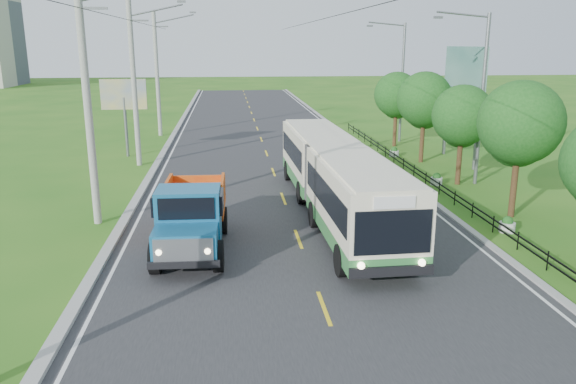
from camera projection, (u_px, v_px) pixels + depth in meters
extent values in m
plane|color=#266217|center=(324.00, 309.00, 16.30)|extent=(240.00, 240.00, 0.00)
cube|color=#28282B|center=(271.00, 165.00, 35.53)|extent=(14.00, 120.00, 0.02)
cube|color=#9E9E99|center=(155.00, 167.00, 34.77)|extent=(0.40, 120.00, 0.15)
cube|color=#9E9E99|center=(381.00, 162.00, 36.25)|extent=(0.30, 120.00, 0.10)
cube|color=silver|center=(164.00, 167.00, 34.84)|extent=(0.12, 120.00, 0.00)
cube|color=silver|center=(373.00, 163.00, 36.21)|extent=(0.12, 120.00, 0.00)
cube|color=yellow|center=(324.00, 308.00, 16.30)|extent=(0.12, 2.20, 0.00)
cube|color=black|center=(426.00, 180.00, 30.51)|extent=(0.04, 40.00, 0.60)
cylinder|color=gray|center=(88.00, 106.00, 22.82)|extent=(0.32, 0.32, 10.00)
cube|color=slate|center=(92.00, 8.00, 21.90)|extent=(1.20, 0.10, 0.10)
cylinder|color=gray|center=(134.00, 85.00, 34.36)|extent=(0.32, 0.32, 10.00)
cube|color=slate|center=(138.00, 21.00, 33.44)|extent=(1.20, 0.10, 0.10)
cube|color=slate|center=(181.00, 1.00, 33.42)|extent=(0.50, 0.18, 0.12)
cylinder|color=gray|center=(157.00, 75.00, 45.89)|extent=(0.32, 0.32, 10.00)
cube|color=slate|center=(161.00, 27.00, 44.97)|extent=(1.20, 0.10, 0.10)
cube|color=slate|center=(193.00, 12.00, 44.96)|extent=(0.50, 0.18, 0.12)
cylinder|color=#382314|center=(514.00, 180.00, 24.58)|extent=(0.28, 0.28, 3.36)
sphere|color=#164B15|center=(521.00, 123.00, 23.93)|extent=(3.60, 3.60, 3.60)
sphere|color=#164B15|center=(517.00, 137.00, 24.62)|extent=(2.64, 2.64, 2.64)
cylinder|color=#382314|center=(459.00, 157.00, 30.39)|extent=(0.28, 0.28, 3.02)
sphere|color=#164B15|center=(463.00, 115.00, 29.81)|extent=(3.24, 3.24, 3.24)
sphere|color=#164B15|center=(462.00, 126.00, 30.47)|extent=(2.38, 2.38, 2.38)
cylinder|color=#382314|center=(422.00, 137.00, 36.13)|extent=(0.28, 0.28, 3.25)
sphere|color=#164B15|center=(425.00, 99.00, 35.50)|extent=(3.48, 3.48, 3.48)
sphere|color=#164B15|center=(424.00, 109.00, 36.18)|extent=(2.55, 2.55, 2.55)
cylinder|color=#382314|center=(395.00, 126.00, 41.91)|extent=(0.28, 0.28, 3.08)
sphere|color=#164B15|center=(397.00, 94.00, 41.32)|extent=(3.30, 3.30, 3.30)
sphere|color=#164B15|center=(397.00, 103.00, 41.99)|extent=(2.42, 2.42, 2.42)
cylinder|color=slate|center=(482.00, 101.00, 29.73)|extent=(0.20, 0.20, 9.00)
cylinder|color=slate|center=(463.00, 14.00, 28.46)|extent=(2.80, 0.10, 0.34)
cube|color=slate|center=(438.00, 17.00, 28.36)|extent=(0.45, 0.16, 0.12)
cylinder|color=slate|center=(402.00, 83.00, 43.18)|extent=(0.20, 0.20, 9.00)
cylinder|color=slate|center=(387.00, 24.00, 41.91)|extent=(2.80, 0.10, 0.34)
cube|color=slate|center=(370.00, 26.00, 41.82)|extent=(0.45, 0.16, 0.12)
cylinder|color=silver|center=(507.00, 227.00, 22.91)|extent=(0.64, 0.64, 0.40)
sphere|color=#164B15|center=(508.00, 221.00, 22.84)|extent=(0.44, 0.44, 0.44)
cylinder|color=silver|center=(436.00, 181.00, 30.60)|extent=(0.64, 0.64, 0.40)
sphere|color=#164B15|center=(437.00, 177.00, 30.53)|extent=(0.44, 0.44, 0.44)
cylinder|color=silver|center=(394.00, 154.00, 38.29)|extent=(0.64, 0.64, 0.40)
sphere|color=#164B15|center=(394.00, 150.00, 38.22)|extent=(0.44, 0.44, 0.44)
cylinder|color=slate|center=(126.00, 127.00, 37.88)|extent=(0.20, 0.20, 4.00)
cube|color=yellow|center=(124.00, 94.00, 37.32)|extent=(3.00, 0.15, 2.00)
cylinder|color=slate|center=(477.00, 129.00, 33.76)|extent=(0.24, 0.24, 5.00)
cylinder|color=slate|center=(446.00, 118.00, 38.56)|extent=(0.24, 0.24, 5.00)
cube|color=#144C47|center=(465.00, 71.00, 35.32)|extent=(0.20, 6.00, 3.00)
cube|color=#2F7739|center=(359.00, 227.00, 20.91)|extent=(2.83, 8.00, 0.58)
cube|color=#F0E7C3|center=(360.00, 193.00, 20.58)|extent=(2.83, 8.00, 2.04)
cube|color=black|center=(360.00, 193.00, 20.58)|extent=(2.86, 7.37, 1.01)
cube|color=#2F7739|center=(317.00, 175.00, 29.29)|extent=(2.82, 7.47, 0.58)
cube|color=#F0E7C3|center=(317.00, 150.00, 28.95)|extent=(2.82, 7.47, 2.04)
cube|color=black|center=(317.00, 150.00, 28.95)|extent=(2.84, 6.84, 1.01)
cube|color=#4C4C4C|center=(334.00, 173.00, 24.97)|extent=(2.51, 1.12, 2.52)
cube|color=black|center=(393.00, 232.00, 16.80)|extent=(2.38, 0.12, 1.38)
cylinder|color=black|center=(342.00, 260.00, 18.45)|extent=(0.36, 1.11, 1.10)
cylinder|color=black|center=(412.00, 257.00, 18.75)|extent=(0.36, 1.11, 1.10)
cylinder|color=black|center=(314.00, 214.00, 23.43)|extent=(0.36, 1.11, 1.10)
cylinder|color=black|center=(370.00, 212.00, 23.73)|extent=(0.36, 1.11, 1.10)
cylinder|color=black|center=(301.00, 193.00, 26.88)|extent=(0.36, 1.11, 1.10)
cylinder|color=black|center=(350.00, 191.00, 27.18)|extent=(0.36, 1.11, 1.10)
cylinder|color=black|center=(288.00, 171.00, 31.55)|extent=(0.36, 1.11, 1.10)
cylinder|color=black|center=(330.00, 169.00, 31.85)|extent=(0.36, 1.11, 1.10)
cube|color=#175E8A|center=(186.00, 244.00, 18.43)|extent=(2.13, 1.46, 1.00)
cube|color=#175E8A|center=(189.00, 216.00, 19.74)|extent=(2.24, 1.66, 1.99)
cube|color=black|center=(189.00, 202.00, 19.61)|extent=(2.45, 1.37, 0.70)
cube|color=black|center=(192.00, 234.00, 20.75)|extent=(1.18, 6.00, 0.25)
cube|color=#C66212|center=(195.00, 196.00, 22.13)|extent=(2.38, 3.06, 1.29)
cylinder|color=black|center=(155.00, 258.00, 18.68)|extent=(0.38, 1.11, 1.10)
cylinder|color=black|center=(218.00, 256.00, 18.83)|extent=(0.38, 1.11, 1.10)
cylinder|color=black|center=(170.00, 221.00, 22.52)|extent=(0.38, 1.11, 1.10)
cylinder|color=black|center=(223.00, 220.00, 22.67)|extent=(0.38, 1.11, 1.10)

